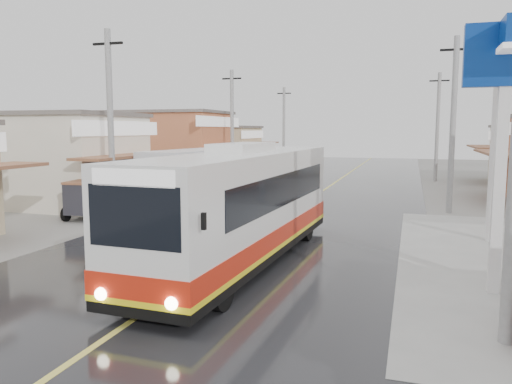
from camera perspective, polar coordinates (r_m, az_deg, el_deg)
ground at (r=11.54m, az=-11.15°, el=-12.44°), size 120.00×120.00×0.00m
road at (r=25.38m, az=5.19°, el=-1.57°), size 12.00×90.00×0.02m
centre_line at (r=25.37m, az=5.19°, el=-1.54°), size 0.15×90.00×0.01m
shopfronts_left at (r=33.26m, az=-16.09°, el=0.23°), size 11.00×44.00×5.20m
utility_poles_left at (r=28.58m, az=-8.23°, el=-0.66°), size 1.60×50.00×8.00m
utility_poles_right at (r=24.89m, az=21.16°, el=-2.22°), size 1.60×36.00×8.00m
coach_bus at (r=14.37m, az=-1.41°, el=-1.57°), size 3.00×11.14×3.45m
second_bus at (r=26.05m, az=-5.99°, el=2.00°), size 3.38×8.75×2.83m
cyclist at (r=18.39m, az=-13.04°, el=-3.02°), size 1.21×1.96×2.00m
tricycle_near at (r=22.65m, az=-18.62°, el=-0.54°), size 1.71×2.20×1.69m
tricycle_far at (r=29.24m, az=-12.88°, el=1.46°), size 2.03×2.65×1.82m
tyre_stack at (r=20.83m, az=-14.15°, el=-3.12°), size 0.82×0.82×0.42m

